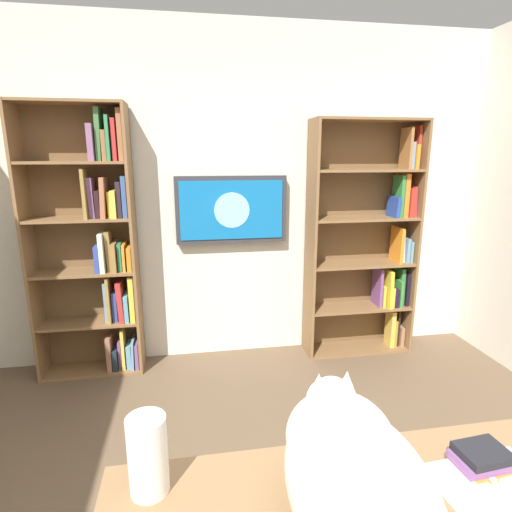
{
  "coord_description": "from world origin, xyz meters",
  "views": [
    {
      "loc": [
        0.33,
        1.13,
        1.69
      ],
      "look_at": [
        -0.05,
        -1.12,
        1.13
      ],
      "focal_mm": 28.71,
      "sensor_mm": 36.0,
      "label": 1
    }
  ],
  "objects_px": {
    "bookshelf_right": "(97,246)",
    "paper_towel_roll": "(148,455)",
    "bookshelf_left": "(371,243)",
    "cat": "(352,470)",
    "open_binder": "(493,483)",
    "wall_mounted_tv": "(231,210)",
    "desk_book_stack": "(483,459)"
  },
  "relations": [
    {
      "from": "wall_mounted_tv",
      "to": "paper_towel_roll",
      "type": "relative_size",
      "value": 3.86
    },
    {
      "from": "cat",
      "to": "open_binder",
      "type": "bearing_deg",
      "value": -173.3
    },
    {
      "from": "wall_mounted_tv",
      "to": "desk_book_stack",
      "type": "height_order",
      "value": "wall_mounted_tv"
    },
    {
      "from": "cat",
      "to": "desk_book_stack",
      "type": "height_order",
      "value": "cat"
    },
    {
      "from": "bookshelf_right",
      "to": "paper_towel_roll",
      "type": "xyz_separation_m",
      "value": [
        -0.56,
        2.19,
        -0.14
      ]
    },
    {
      "from": "cat",
      "to": "paper_towel_roll",
      "type": "xyz_separation_m",
      "value": [
        0.51,
        -0.2,
        -0.05
      ]
    },
    {
      "from": "open_binder",
      "to": "wall_mounted_tv",
      "type": "bearing_deg",
      "value": -78.74
    },
    {
      "from": "paper_towel_roll",
      "to": "desk_book_stack",
      "type": "relative_size",
      "value": 1.24
    },
    {
      "from": "paper_towel_roll",
      "to": "bookshelf_right",
      "type": "bearing_deg",
      "value": -75.76
    },
    {
      "from": "bookshelf_left",
      "to": "bookshelf_right",
      "type": "relative_size",
      "value": 0.96
    },
    {
      "from": "bookshelf_left",
      "to": "bookshelf_right",
      "type": "xyz_separation_m",
      "value": [
        2.23,
        0.01,
        0.06
      ]
    },
    {
      "from": "bookshelf_left",
      "to": "paper_towel_roll",
      "type": "xyz_separation_m",
      "value": [
        1.67,
        2.2,
        -0.08
      ]
    },
    {
      "from": "bookshelf_left",
      "to": "bookshelf_right",
      "type": "height_order",
      "value": "bookshelf_right"
    },
    {
      "from": "cat",
      "to": "desk_book_stack",
      "type": "relative_size",
      "value": 3.78
    },
    {
      "from": "bookshelf_right",
      "to": "open_binder",
      "type": "distance_m",
      "value": 2.8
    },
    {
      "from": "bookshelf_right",
      "to": "open_binder",
      "type": "relative_size",
      "value": 5.95
    },
    {
      "from": "bookshelf_right",
      "to": "cat",
      "type": "xyz_separation_m",
      "value": [
        -1.07,
        2.39,
        -0.09
      ]
    },
    {
      "from": "bookshelf_right",
      "to": "wall_mounted_tv",
      "type": "bearing_deg",
      "value": -175.26
    },
    {
      "from": "wall_mounted_tv",
      "to": "paper_towel_roll",
      "type": "distance_m",
      "value": 2.36
    },
    {
      "from": "bookshelf_right",
      "to": "open_binder",
      "type": "xyz_separation_m",
      "value": [
        -1.53,
        2.34,
        -0.24
      ]
    },
    {
      "from": "bookshelf_right",
      "to": "bookshelf_left",
      "type": "bearing_deg",
      "value": -179.81
    },
    {
      "from": "bookshelf_left",
      "to": "open_binder",
      "type": "bearing_deg",
      "value": 73.26
    },
    {
      "from": "cat",
      "to": "desk_book_stack",
      "type": "xyz_separation_m",
      "value": [
        -0.47,
        -0.11,
        -0.13
      ]
    },
    {
      "from": "wall_mounted_tv",
      "to": "open_binder",
      "type": "bearing_deg",
      "value": 101.26
    },
    {
      "from": "cat",
      "to": "wall_mounted_tv",
      "type": "bearing_deg",
      "value": -89.46
    },
    {
      "from": "bookshelf_right",
      "to": "wall_mounted_tv",
      "type": "height_order",
      "value": "bookshelf_right"
    },
    {
      "from": "bookshelf_left",
      "to": "bookshelf_right",
      "type": "distance_m",
      "value": 2.23
    },
    {
      "from": "desk_book_stack",
      "to": "wall_mounted_tv",
      "type": "bearing_deg",
      "value": -78.17
    },
    {
      "from": "bookshelf_right",
      "to": "cat",
      "type": "distance_m",
      "value": 2.62
    },
    {
      "from": "desk_book_stack",
      "to": "open_binder",
      "type": "bearing_deg",
      "value": 78.12
    },
    {
      "from": "bookshelf_left",
      "to": "cat",
      "type": "distance_m",
      "value": 2.67
    },
    {
      "from": "paper_towel_roll",
      "to": "bookshelf_left",
      "type": "bearing_deg",
      "value": -127.32
    }
  ]
}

